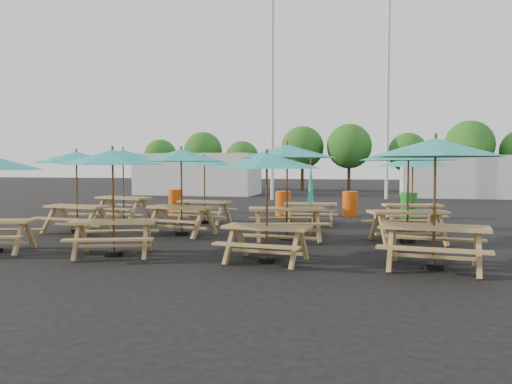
% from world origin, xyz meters
% --- Properties ---
extents(ground, '(120.00, 120.00, 0.00)m').
position_xyz_m(ground, '(0.00, 0.00, 0.00)').
color(ground, black).
rests_on(ground, ground).
extents(picnic_unit_1, '(2.70, 2.70, 2.40)m').
position_xyz_m(picnic_unit_1, '(-4.68, -1.52, 2.10)').
color(picnic_unit_1, tan).
rests_on(picnic_unit_1, ground).
extents(picnic_unit_2, '(3.06, 3.06, 2.56)m').
position_xyz_m(picnic_unit_2, '(-4.89, 1.65, 2.24)').
color(picnic_unit_2, tan).
rests_on(picnic_unit_2, ground).
extents(picnic_unit_3, '(2.97, 2.97, 2.33)m').
position_xyz_m(picnic_unit_3, '(-1.71, -4.72, 2.04)').
color(picnic_unit_3, tan).
rests_on(picnic_unit_3, ground).
extents(picnic_unit_4, '(2.87, 2.87, 2.45)m').
position_xyz_m(picnic_unit_4, '(-1.50, -1.31, 2.15)').
color(picnic_unit_4, tan).
rests_on(picnic_unit_4, ground).
extents(picnic_unit_5, '(2.53, 2.53, 2.30)m').
position_xyz_m(picnic_unit_5, '(-1.84, 1.64, 2.02)').
color(picnic_unit_5, tan).
rests_on(picnic_unit_5, ground).
extents(picnic_unit_6, '(2.49, 2.49, 2.24)m').
position_xyz_m(picnic_unit_6, '(1.69, -4.65, 1.96)').
color(picnic_unit_6, tan).
rests_on(picnic_unit_6, ground).
extents(picnic_unit_7, '(3.13, 3.13, 2.55)m').
position_xyz_m(picnic_unit_7, '(1.55, -1.46, 2.23)').
color(picnic_unit_7, tan).
rests_on(picnic_unit_7, ground).
extents(picnic_unit_8, '(1.86, 1.66, 2.20)m').
position_xyz_m(picnic_unit_8, '(1.77, 1.85, 0.91)').
color(picnic_unit_8, tan).
rests_on(picnic_unit_8, ground).
extents(picnic_unit_9, '(2.78, 2.78, 2.50)m').
position_xyz_m(picnic_unit_9, '(4.91, -4.59, 2.19)').
color(picnic_unit_9, tan).
rests_on(picnic_unit_9, ground).
extents(picnic_unit_10, '(3.09, 3.09, 2.47)m').
position_xyz_m(picnic_unit_10, '(4.63, -1.32, 2.16)').
color(picnic_unit_10, tan).
rests_on(picnic_unit_10, ground).
extents(picnic_unit_11, '(2.64, 2.64, 2.27)m').
position_xyz_m(picnic_unit_11, '(4.96, 1.79, 1.99)').
color(picnic_unit_11, tan).
rests_on(picnic_unit_11, ground).
extents(waste_bin_0, '(0.60, 0.60, 0.97)m').
position_xyz_m(waste_bin_0, '(-4.36, 5.15, 0.49)').
color(waste_bin_0, '#D64F0C').
rests_on(waste_bin_0, ground).
extents(waste_bin_1, '(0.60, 0.60, 0.97)m').
position_xyz_m(waste_bin_1, '(0.32, 4.75, 0.49)').
color(waste_bin_1, '#D64F0C').
rests_on(waste_bin_1, ground).
extents(waste_bin_2, '(0.60, 0.60, 0.97)m').
position_xyz_m(waste_bin_2, '(2.89, 5.27, 0.49)').
color(waste_bin_2, '#D64F0C').
rests_on(waste_bin_2, ground).
extents(waste_bin_3, '(0.60, 0.60, 0.97)m').
position_xyz_m(waste_bin_3, '(5.07, 4.99, 0.49)').
color(waste_bin_3, '#177F22').
rests_on(waste_bin_3, ground).
extents(mast_0, '(0.20, 0.20, 12.00)m').
position_xyz_m(mast_0, '(-2.00, 14.00, 6.00)').
color(mast_0, silver).
rests_on(mast_0, ground).
extents(mast_1, '(0.20, 0.20, 12.00)m').
position_xyz_m(mast_1, '(4.50, 16.00, 6.00)').
color(mast_1, silver).
rests_on(mast_1, ground).
extents(event_tent_0, '(8.00, 4.00, 2.80)m').
position_xyz_m(event_tent_0, '(-8.00, 18.00, 1.40)').
color(event_tent_0, silver).
rests_on(event_tent_0, ground).
extents(event_tent_1, '(7.00, 4.00, 2.60)m').
position_xyz_m(event_tent_1, '(9.00, 19.00, 1.30)').
color(event_tent_1, silver).
rests_on(event_tent_1, ground).
extents(tree_0, '(2.80, 2.80, 4.24)m').
position_xyz_m(tree_0, '(-14.07, 25.25, 2.83)').
color(tree_0, '#382314').
rests_on(tree_0, ground).
extents(tree_1, '(3.11, 3.11, 4.72)m').
position_xyz_m(tree_1, '(-9.74, 23.90, 3.15)').
color(tree_1, '#382314').
rests_on(tree_1, ground).
extents(tree_2, '(2.59, 2.59, 3.93)m').
position_xyz_m(tree_2, '(-6.39, 23.65, 2.62)').
color(tree_2, '#382314').
rests_on(tree_2, ground).
extents(tree_3, '(3.36, 3.36, 5.09)m').
position_xyz_m(tree_3, '(-1.75, 24.72, 3.41)').
color(tree_3, '#382314').
rests_on(tree_3, ground).
extents(tree_4, '(3.41, 3.41, 5.17)m').
position_xyz_m(tree_4, '(1.90, 24.26, 3.46)').
color(tree_4, '#382314').
rests_on(tree_4, ground).
extents(tree_5, '(2.94, 2.94, 4.45)m').
position_xyz_m(tree_5, '(6.22, 24.67, 2.97)').
color(tree_5, '#382314').
rests_on(tree_5, ground).
extents(tree_6, '(3.38, 3.38, 5.13)m').
position_xyz_m(tree_6, '(10.23, 22.90, 3.43)').
color(tree_6, '#382314').
rests_on(tree_6, ground).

